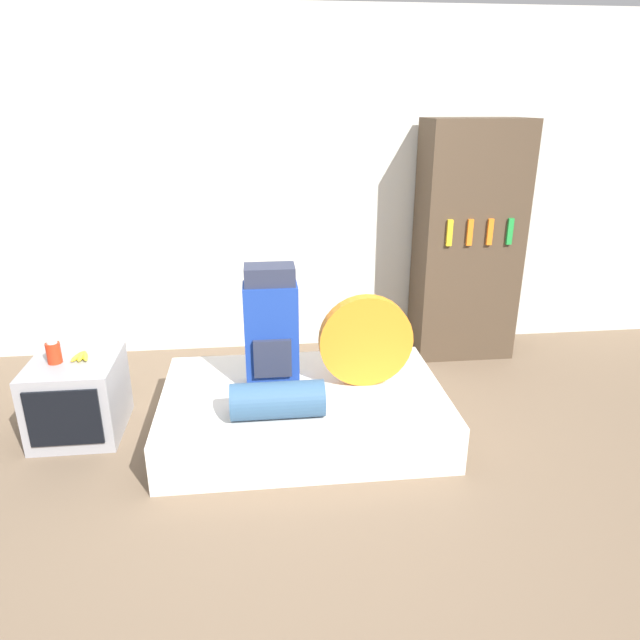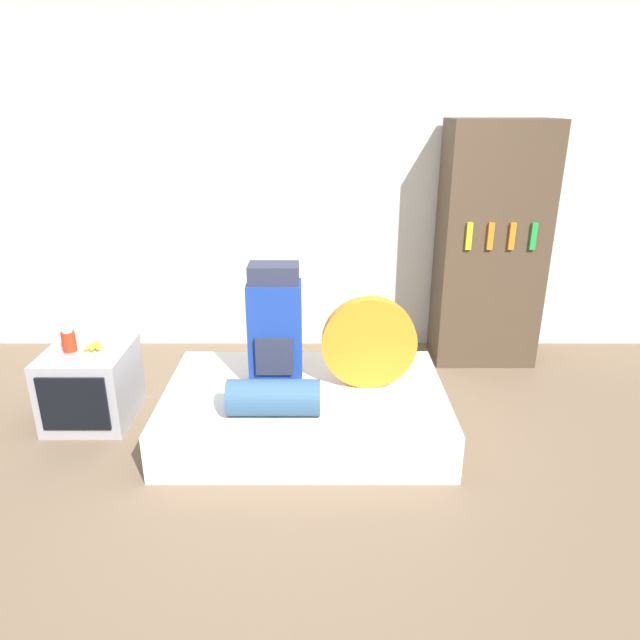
{
  "view_description": "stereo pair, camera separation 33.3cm",
  "coord_description": "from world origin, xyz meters",
  "px_view_note": "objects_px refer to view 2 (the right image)",
  "views": [
    {
      "loc": [
        -0.17,
        -2.49,
        1.94
      ],
      "look_at": [
        0.17,
        0.6,
        0.74
      ],
      "focal_mm": 32.0,
      "sensor_mm": 36.0,
      "label": 1
    },
    {
      "loc": [
        0.16,
        -2.51,
        1.94
      ],
      "look_at": [
        0.17,
        0.6,
        0.74
      ],
      "focal_mm": 32.0,
      "sensor_mm": 36.0,
      "label": 2
    }
  ],
  "objects_px": {
    "canister": "(66,341)",
    "backpack": "(273,327)",
    "television": "(89,385)",
    "bookshelf": "(488,246)",
    "tent_bag": "(367,343)",
    "sleeping_roll": "(272,398)"
  },
  "relations": [
    {
      "from": "television",
      "to": "bookshelf",
      "type": "height_order",
      "value": "bookshelf"
    },
    {
      "from": "tent_bag",
      "to": "sleeping_roll",
      "type": "xyz_separation_m",
      "value": [
        -0.55,
        -0.35,
        -0.18
      ]
    },
    {
      "from": "backpack",
      "to": "bookshelf",
      "type": "height_order",
      "value": "bookshelf"
    },
    {
      "from": "backpack",
      "to": "television",
      "type": "xyz_separation_m",
      "value": [
        -1.2,
        0.06,
        -0.42
      ]
    },
    {
      "from": "tent_bag",
      "to": "canister",
      "type": "distance_m",
      "value": 1.86
    },
    {
      "from": "television",
      "to": "bookshelf",
      "type": "bearing_deg",
      "value": 19.12
    },
    {
      "from": "backpack",
      "to": "television",
      "type": "distance_m",
      "value": 1.27
    },
    {
      "from": "canister",
      "to": "backpack",
      "type": "bearing_deg",
      "value": -2.38
    },
    {
      "from": "television",
      "to": "bookshelf",
      "type": "xyz_separation_m",
      "value": [
        2.76,
        0.96,
        0.67
      ]
    },
    {
      "from": "sleeping_roll",
      "to": "bookshelf",
      "type": "xyz_separation_m",
      "value": [
        1.55,
        1.42,
        0.52
      ]
    },
    {
      "from": "backpack",
      "to": "canister",
      "type": "height_order",
      "value": "backpack"
    },
    {
      "from": "backpack",
      "to": "sleeping_roll",
      "type": "relative_size",
      "value": 1.47
    },
    {
      "from": "television",
      "to": "canister",
      "type": "height_order",
      "value": "canister"
    },
    {
      "from": "backpack",
      "to": "bookshelf",
      "type": "distance_m",
      "value": 1.89
    },
    {
      "from": "backpack",
      "to": "television",
      "type": "relative_size",
      "value": 1.35
    },
    {
      "from": "canister",
      "to": "bookshelf",
      "type": "xyz_separation_m",
      "value": [
        2.85,
        0.97,
        0.37
      ]
    },
    {
      "from": "canister",
      "to": "television",
      "type": "bearing_deg",
      "value": 6.84
    },
    {
      "from": "backpack",
      "to": "bookshelf",
      "type": "xyz_separation_m",
      "value": [
        1.56,
        1.02,
        0.25
      ]
    },
    {
      "from": "canister",
      "to": "sleeping_roll",
      "type": "bearing_deg",
      "value": -18.94
    },
    {
      "from": "backpack",
      "to": "tent_bag",
      "type": "height_order",
      "value": "backpack"
    },
    {
      "from": "sleeping_roll",
      "to": "television",
      "type": "height_order",
      "value": "sleeping_roll"
    },
    {
      "from": "sleeping_roll",
      "to": "canister",
      "type": "height_order",
      "value": "canister"
    }
  ]
}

